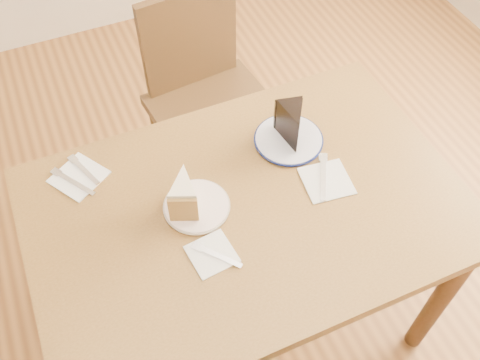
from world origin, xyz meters
name	(u,v)px	position (x,y,z in m)	size (l,w,h in m)	color
ground	(245,315)	(0.00, 0.00, 0.00)	(4.00, 4.00, 0.00)	#533116
table	(247,225)	(0.00, 0.00, 0.65)	(1.20, 0.80, 0.75)	#493014
chair_far	(209,101)	(0.14, 0.66, 0.50)	(0.49, 0.49, 0.91)	black
plate_cream	(197,206)	(-0.13, 0.05, 0.76)	(0.18, 0.18, 0.01)	white
plate_navy	(289,140)	(0.21, 0.17, 0.76)	(0.20, 0.20, 0.01)	white
carrot_cake	(184,192)	(-0.15, 0.07, 0.81)	(0.07, 0.10, 0.09)	#F9EACD
chocolate_cake	(293,127)	(0.22, 0.16, 0.82)	(0.08, 0.11, 0.11)	black
napkin_cream	(212,254)	(-0.15, -0.10, 0.75)	(0.11, 0.11, 0.00)	white
napkin_navy	(327,181)	(0.24, -0.01, 0.75)	(0.13, 0.13, 0.00)	white
napkin_spare	(79,177)	(-0.40, 0.28, 0.75)	(0.13, 0.13, 0.00)	white
fork_cream	(218,256)	(-0.14, -0.12, 0.76)	(0.01, 0.14, 0.00)	silver
knife_navy	(323,177)	(0.24, 0.00, 0.76)	(0.02, 0.17, 0.00)	silver
fork_spare	(84,170)	(-0.38, 0.30, 0.76)	(0.01, 0.14, 0.00)	silver
knife_spare	(73,182)	(-0.42, 0.27, 0.76)	(0.01, 0.16, 0.00)	silver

